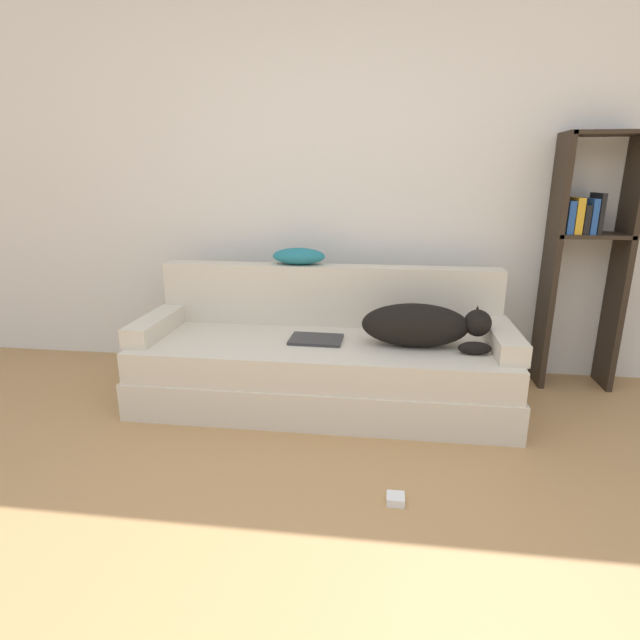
# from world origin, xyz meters

# --- Properties ---
(wall_back) EXTENTS (7.88, 0.06, 2.70)m
(wall_back) POSITION_xyz_m (0.00, 2.34, 1.35)
(wall_back) COLOR silver
(wall_back) RESTS_ON ground_plane
(couch) EXTENTS (2.19, 0.81, 0.40)m
(couch) POSITION_xyz_m (-0.08, 1.65, 0.20)
(couch) COLOR beige
(couch) RESTS_ON ground_plane
(couch_backrest) EXTENTS (2.15, 0.15, 0.39)m
(couch_backrest) POSITION_xyz_m (-0.08, 1.99, 0.59)
(couch_backrest) COLOR beige
(couch_backrest) RESTS_ON couch
(couch_arm_left) EXTENTS (0.15, 0.62, 0.11)m
(couch_arm_left) POSITION_xyz_m (-1.11, 1.65, 0.46)
(couch_arm_left) COLOR beige
(couch_arm_left) RESTS_ON couch
(couch_arm_right) EXTENTS (0.15, 0.62, 0.11)m
(couch_arm_right) POSITION_xyz_m (0.94, 1.65, 0.46)
(couch_arm_right) COLOR beige
(couch_arm_right) RESTS_ON couch
(dog) EXTENTS (0.71, 0.24, 0.25)m
(dog) POSITION_xyz_m (0.49, 1.61, 0.53)
(dog) COLOR black
(dog) RESTS_ON couch
(laptop) EXTENTS (0.31, 0.22, 0.02)m
(laptop) POSITION_xyz_m (-0.12, 1.63, 0.41)
(laptop) COLOR #2D2D30
(laptop) RESTS_ON couch
(throw_pillow) EXTENTS (0.34, 0.18, 0.10)m
(throw_pillow) POSITION_xyz_m (-0.28, 2.01, 0.84)
(throw_pillow) COLOR teal
(throw_pillow) RESTS_ON couch_backrest
(bookshelf) EXTENTS (0.45, 0.26, 1.58)m
(bookshelf) POSITION_xyz_m (1.50, 2.16, 0.90)
(bookshelf) COLOR #2D2319
(bookshelf) RESTS_ON ground_plane
(power_adapter) EXTENTS (0.08, 0.08, 0.04)m
(power_adapter) POSITION_xyz_m (0.35, 0.72, 0.02)
(power_adapter) COLOR white
(power_adapter) RESTS_ON ground_plane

